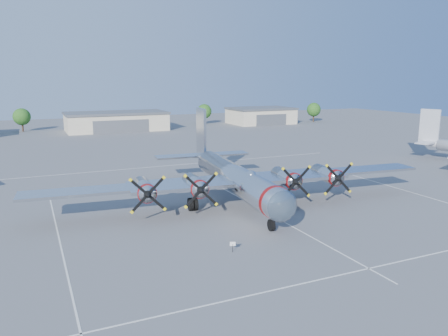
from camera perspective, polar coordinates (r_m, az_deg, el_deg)
name	(u,v)px	position (r m, az deg, el deg)	size (l,w,h in m)	color
ground	(244,200)	(54.56, 2.60, -4.20)	(260.00, 260.00, 0.00)	#5A5A5D
parking_lines	(250,204)	(53.07, 3.46, -4.66)	(60.00, 50.08, 0.01)	silver
hangar_center	(116,121)	(131.48, -13.87, 5.97)	(28.60, 14.60, 5.40)	beige
hangar_east	(261,115)	(147.93, 4.83, 6.85)	(20.60, 14.60, 5.40)	beige
tree_west	(22,117)	(137.17, -24.91, 6.09)	(4.80, 4.80, 6.64)	#382619
tree_east	(204,111)	(145.52, -2.59, 7.40)	(4.80, 4.80, 6.64)	#382619
tree_far_east	(314,110)	(156.92, 11.64, 7.48)	(4.80, 4.80, 6.64)	#382619
main_bomber_b29	(233,201)	(53.89, 1.15, -4.39)	(47.74, 32.65, 10.56)	silver
info_placard	(233,245)	(38.47, 1.14, -10.01)	(0.48, 0.20, 0.95)	black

